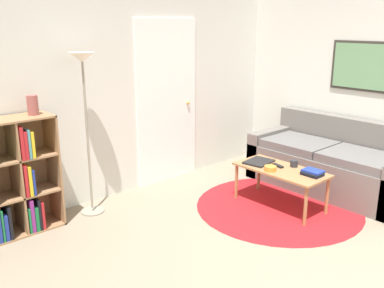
{
  "coord_description": "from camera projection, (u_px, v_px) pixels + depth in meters",
  "views": [
    {
      "loc": [
        -2.6,
        -1.34,
        1.94
      ],
      "look_at": [
        -0.04,
        1.5,
        0.85
      ],
      "focal_mm": 40.0,
      "sensor_mm": 36.0,
      "label": 1
    }
  ],
  "objects": [
    {
      "name": "bowl",
      "position": [
        270.0,
        168.0,
        4.5
      ],
      "size": [
        0.13,
        0.13,
        0.05
      ],
      "color": "orange",
      "rests_on": "coffee_table"
    },
    {
      "name": "remote",
      "position": [
        278.0,
        166.0,
        4.64
      ],
      "size": [
        0.07,
        0.15,
        0.02
      ],
      "color": "black",
      "rests_on": "coffee_table"
    },
    {
      "name": "cup",
      "position": [
        294.0,
        163.0,
        4.62
      ],
      "size": [
        0.08,
        0.08,
        0.07
      ],
      "color": "#28282D",
      "rests_on": "coffee_table"
    },
    {
      "name": "laptop",
      "position": [
        259.0,
        162.0,
        4.77
      ],
      "size": [
        0.35,
        0.29,
        0.02
      ],
      "color": "black",
      "rests_on": "coffee_table"
    },
    {
      "name": "coffee_table",
      "position": [
        281.0,
        173.0,
        4.59
      ],
      "size": [
        0.48,
        0.99,
        0.43
      ],
      "color": "#996B42",
      "rests_on": "ground_plane"
    },
    {
      "name": "couch",
      "position": [
        333.0,
        165.0,
        5.14
      ],
      "size": [
        0.84,
        1.9,
        0.83
      ],
      "color": "#66605B",
      "rests_on": "ground_plane"
    },
    {
      "name": "vase_on_shelf",
      "position": [
        33.0,
        105.0,
        3.94
      ],
      "size": [
        0.1,
        0.1,
        0.18
      ],
      "color": "#934C47",
      "rests_on": "bookshelf"
    },
    {
      "name": "rug",
      "position": [
        278.0,
        207.0,
        4.66
      ],
      "size": [
        1.78,
        1.78,
        0.01
      ],
      "color": "#B2191E",
      "rests_on": "ground_plane"
    },
    {
      "name": "book_stack_on_table",
      "position": [
        313.0,
        173.0,
        4.37
      ],
      "size": [
        0.17,
        0.21,
        0.05
      ],
      "color": "navy",
      "rests_on": "coffee_table"
    },
    {
      "name": "wall_right",
      "position": [
        342.0,
        76.0,
        5.27
      ],
      "size": [
        0.08,
        5.73,
        2.6
      ],
      "color": "silver",
      "rests_on": "ground_plane"
    },
    {
      "name": "floor_lamp",
      "position": [
        84.0,
        86.0,
        4.17
      ],
      "size": [
        0.24,
        0.24,
        1.67
      ],
      "color": "gray",
      "rests_on": "ground_plane"
    },
    {
      "name": "wall_back",
      "position": [
        122.0,
        83.0,
        4.79
      ],
      "size": [
        7.61,
        0.11,
        2.6
      ],
      "color": "silver",
      "rests_on": "ground_plane"
    }
  ]
}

